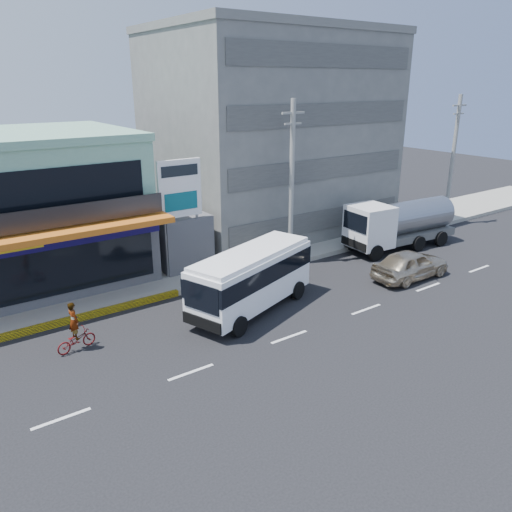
# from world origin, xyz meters

# --- Properties ---
(ground) EXTENTS (120.00, 120.00, 0.00)m
(ground) POSITION_xyz_m (0.00, 0.00, 0.00)
(ground) COLOR black
(ground) RESTS_ON ground
(sidewalk) EXTENTS (70.00, 5.00, 0.30)m
(sidewalk) POSITION_xyz_m (5.00, 9.50, 0.15)
(sidewalk) COLOR gray
(sidewalk) RESTS_ON ground
(shop_building) EXTENTS (12.40, 11.70, 8.00)m
(shop_building) POSITION_xyz_m (-8.00, 13.95, 4.00)
(shop_building) COLOR #47474C
(shop_building) RESTS_ON ground
(concrete_building) EXTENTS (16.00, 12.00, 14.00)m
(concrete_building) POSITION_xyz_m (10.00, 15.00, 7.00)
(concrete_building) COLOR slate
(concrete_building) RESTS_ON ground
(gap_structure) EXTENTS (3.00, 6.00, 3.50)m
(gap_structure) POSITION_xyz_m (0.00, 12.00, 1.75)
(gap_structure) COLOR #47474C
(gap_structure) RESTS_ON ground
(satellite_dish) EXTENTS (1.50, 1.50, 0.15)m
(satellite_dish) POSITION_xyz_m (0.00, 11.00, 3.58)
(satellite_dish) COLOR slate
(satellite_dish) RESTS_ON gap_structure
(billboard) EXTENTS (2.60, 0.18, 6.90)m
(billboard) POSITION_xyz_m (-0.50, 9.20, 4.93)
(billboard) COLOR gray
(billboard) RESTS_ON ground
(utility_pole_near) EXTENTS (1.60, 0.30, 10.00)m
(utility_pole_near) POSITION_xyz_m (6.00, 7.40, 5.15)
(utility_pole_near) COLOR #999993
(utility_pole_near) RESTS_ON ground
(utility_pole_far) EXTENTS (1.60, 0.30, 10.00)m
(utility_pole_far) POSITION_xyz_m (22.00, 7.40, 5.15)
(utility_pole_far) COLOR #999993
(utility_pole_far) RESTS_ON ground
(minibus) EXTENTS (7.82, 4.67, 3.12)m
(minibus) POSITION_xyz_m (0.25, 3.34, 1.86)
(minibus) COLOR white
(minibus) RESTS_ON ground
(sedan) EXTENTS (5.09, 2.10, 1.72)m
(sedan) POSITION_xyz_m (10.22, 1.50, 0.86)
(sedan) COLOR #C4B395
(sedan) RESTS_ON ground
(tanker_truck) EXTENTS (8.53, 3.33, 3.29)m
(tanker_truck) POSITION_xyz_m (14.00, 5.66, 1.77)
(tanker_truck) COLOR white
(tanker_truck) RESTS_ON ground
(motorcycle_rider) EXTENTS (1.81, 0.93, 2.22)m
(motorcycle_rider) POSITION_xyz_m (-8.15, 4.40, 0.73)
(motorcycle_rider) COLOR #4F0B0C
(motorcycle_rider) RESTS_ON ground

